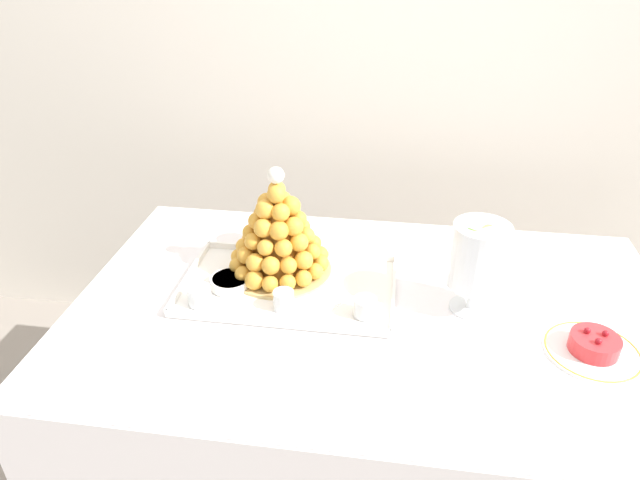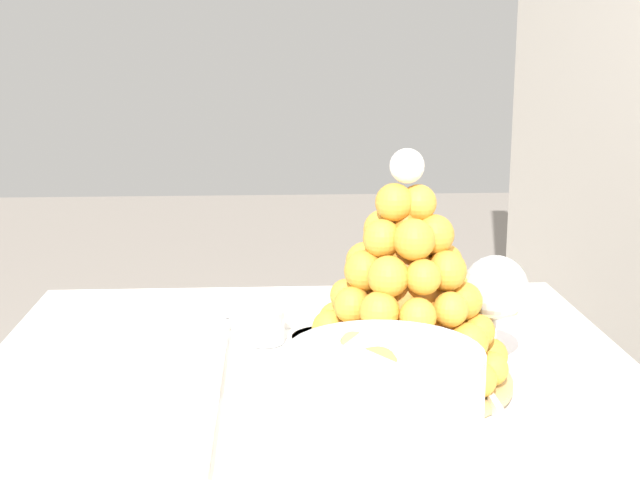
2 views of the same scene
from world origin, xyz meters
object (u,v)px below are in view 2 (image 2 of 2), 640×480
Objects in this scene: dessert_cup_centre at (276,457)px; creme_brulee_ramekin at (325,344)px; dessert_cup_mid_left at (272,381)px; croquembouche at (404,295)px; macaron_goblet at (382,464)px; serving_tray at (350,397)px; wine_glass at (495,292)px; dessert_cup_left at (265,328)px.

dessert_cup_centre is 0.35m from creme_brulee_ramekin.
dessert_cup_mid_left is at bearing -25.72° from creme_brulee_ramekin.
croquembouche reaches higher than macaron_goblet.
creme_brulee_ramekin reaches higher than serving_tray.
macaron_goblet is 0.55m from wine_glass.
wine_glass reaches higher than creme_brulee_ramekin.
croquembouche reaches higher than dessert_cup_centre.
dessert_cup_left is at bearing -122.66° from creme_brulee_ramekin.
croquembouche reaches higher than serving_tray.
serving_tray is at bearing 27.49° from dessert_cup_left.
dessert_cup_centre is at bearing -164.14° from macaron_goblet.
croquembouche is at bearing -77.87° from wine_glass.
croquembouche is 1.24× the size of macaron_goblet.
serving_tray is at bearing 155.56° from dessert_cup_centre.
croquembouche is 0.30m from dessert_cup_centre.
croquembouche is at bearing 146.08° from dessert_cup_centre.
serving_tray is 0.22m from dessert_cup_centre.
macaron_goblet is (0.65, 0.08, 0.12)m from dessert_cup_left.
wine_glass is at bearing 108.89° from serving_tray.
macaron_goblet reaches higher than dessert_cup_centre.
dessert_cup_left is (-0.16, -0.17, -0.09)m from croquembouche.
dessert_cup_left is 1.02× the size of dessert_cup_centre.
dessert_cup_centre reaches higher than creme_brulee_ramekin.
wine_glass is at bearing 157.86° from macaron_goblet.
croquembouche is 2.86× the size of creme_brulee_ramekin.
macaron_goblet is at bearing 0.13° from creme_brulee_ramekin.
wine_glass is (-0.06, 0.19, 0.11)m from serving_tray.
dessert_cup_centre is 0.39m from wine_glass.
dessert_cup_left reaches higher than serving_tray.
macaron_goblet reaches higher than wine_glass.
dessert_cup_centre is 0.33× the size of wine_glass.
dessert_cup_mid_left is 0.17m from creme_brulee_ramekin.
dessert_cup_centre reaches higher than serving_tray.
wine_glass reaches higher than serving_tray.
creme_brulee_ramekin is 0.61m from macaron_goblet.
serving_tray is 1.82× the size of croquembouche.
croquembouche is (-0.04, 0.07, 0.12)m from serving_tray.
dessert_cup_left is 0.66m from macaron_goblet.
creme_brulee_ramekin is (-0.34, 0.07, -0.01)m from dessert_cup_centre.
dessert_cup_centre is at bearing 1.00° from dessert_cup_mid_left.
dessert_cup_mid_left is 0.30m from wine_glass.
creme_brulee_ramekin is (-0.15, 0.07, -0.01)m from dessert_cup_mid_left.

